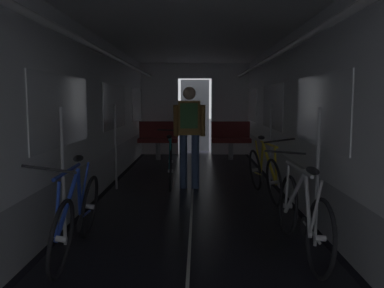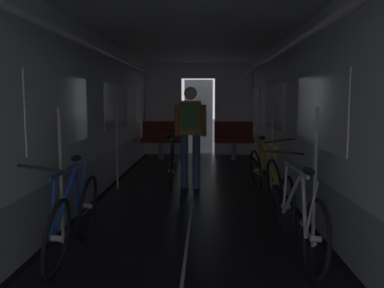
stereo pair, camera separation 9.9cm
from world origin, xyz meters
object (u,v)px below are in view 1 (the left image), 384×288
at_px(bicycle_blue, 77,215).
at_px(bicycle_yellow, 264,172).
at_px(bicycle_silver, 302,215).
at_px(person_cyclist_aisle, 189,128).
at_px(bicycle_teal_in_aisle, 170,163).
at_px(bench_seat_far_left, 158,137).
at_px(bench_seat_far_right, 231,137).

relative_size(bicycle_blue, bicycle_yellow, 1.00).
distance_m(bicycle_silver, person_cyclist_aisle, 3.15).
bearing_deg(bicycle_blue, bicycle_teal_in_aisle, 78.00).
bearing_deg(person_cyclist_aisle, bench_seat_far_left, 104.25).
bearing_deg(person_cyclist_aisle, bench_seat_far_right, 73.97).
bearing_deg(bicycle_teal_in_aisle, bench_seat_far_right, 67.16).
relative_size(bench_seat_far_left, bicycle_teal_in_aisle, 0.58).
bearing_deg(bench_seat_far_right, bicycle_teal_in_aisle, -112.84).
xyz_separation_m(bench_seat_far_left, bicycle_blue, (-0.16, -6.23, -0.19)).
relative_size(bicycle_yellow, person_cyclist_aisle, 1.00).
bearing_deg(bicycle_yellow, bench_seat_far_left, 116.88).
relative_size(bench_seat_far_right, bicycle_silver, 0.58).
height_order(bench_seat_far_left, person_cyclist_aisle, person_cyclist_aisle).
bearing_deg(bench_seat_far_left, bicycle_teal_in_aisle, -80.49).
distance_m(bench_seat_far_left, bench_seat_far_right, 1.80).
height_order(bicycle_yellow, person_cyclist_aisle, person_cyclist_aisle).
relative_size(bench_seat_far_right, bicycle_teal_in_aisle, 0.58).
bearing_deg(bicycle_silver, bicycle_yellow, 89.58).
relative_size(bench_seat_far_right, bicycle_blue, 0.58).
xyz_separation_m(bicycle_silver, bicycle_teal_in_aisle, (-1.46, 3.14, 0.00)).
relative_size(bench_seat_far_left, bicycle_yellow, 0.58).
relative_size(bench_seat_far_left, bicycle_silver, 0.58).
relative_size(bicycle_silver, bicycle_teal_in_aisle, 1.00).
distance_m(bench_seat_far_left, person_cyclist_aisle, 3.46).
distance_m(bench_seat_far_right, bicycle_silver, 6.20).
xyz_separation_m(bicycle_blue, person_cyclist_aisle, (1.01, 2.91, 0.63)).
bearing_deg(person_cyclist_aisle, bicycle_teal_in_aisle, 141.22).
bearing_deg(bench_seat_far_right, bicycle_yellow, -87.26).
distance_m(bicycle_silver, bicycle_teal_in_aisle, 3.46).
xyz_separation_m(bicycle_yellow, person_cyclist_aisle, (-1.14, 0.60, 0.63)).
xyz_separation_m(bench_seat_far_left, bicycle_teal_in_aisle, (0.51, -3.06, -0.18)).
height_order(bicycle_blue, bicycle_teal_in_aisle, bicycle_blue).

